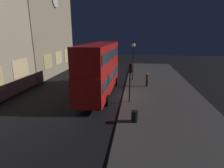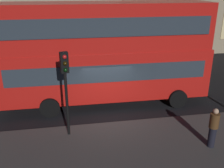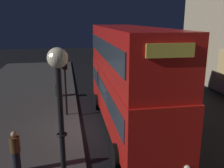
{
  "view_description": "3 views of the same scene",
  "coord_description": "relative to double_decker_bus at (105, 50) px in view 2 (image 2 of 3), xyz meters",
  "views": [
    {
      "loc": [
        -18.27,
        -2.03,
        6.42
      ],
      "look_at": [
        -1.63,
        0.26,
        1.73
      ],
      "focal_mm": 28.57,
      "sensor_mm": 36.0,
      "label": 1
    },
    {
      "loc": [
        -1.87,
        -11.62,
        6.36
      ],
      "look_at": [
        0.2,
        0.2,
        1.7
      ],
      "focal_mm": 41.57,
      "sensor_mm": 36.0,
      "label": 2
    },
    {
      "loc": [
        12.64,
        -1.38,
        5.89
      ],
      "look_at": [
        -0.72,
        1.13,
        2.31
      ],
      "focal_mm": 39.62,
      "sensor_mm": 36.0,
      "label": 3
    }
  ],
  "objects": [
    {
      "name": "ground_plane",
      "position": [
        -0.12,
        -1.81,
        -3.05
      ],
      "size": [
        80.0,
        80.0,
        0.0
      ],
      "primitive_type": "plane",
      "color": "black"
    },
    {
      "name": "double_decker_bus",
      "position": [
        0.0,
        0.0,
        0.0
      ],
      "size": [
        11.25,
        3.02,
        5.5
      ],
      "rotation": [
        0.0,
        0.0,
        -0.01
      ],
      "color": "red",
      "rests_on": "ground"
    },
    {
      "name": "traffic_light_near_kerb",
      "position": [
        -2.16,
        -3.32,
        -0.24
      ],
      "size": [
        0.37,
        0.39,
        3.73
      ],
      "rotation": [
        0.0,
        0.0,
        0.22
      ],
      "color": "black",
      "rests_on": "sidewalk_slab"
    },
    {
      "name": "pedestrian",
      "position": [
        3.55,
        -5.25,
        -2.05
      ],
      "size": [
        0.37,
        0.37,
        1.71
      ],
      "rotation": [
        0.0,
        0.0,
        5.93
      ],
      "color": "black",
      "rests_on": "sidewalk_slab"
    }
  ]
}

